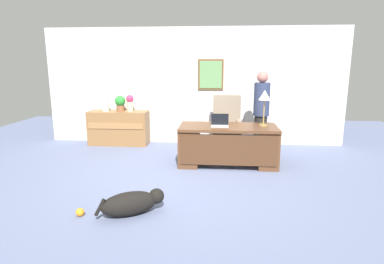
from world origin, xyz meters
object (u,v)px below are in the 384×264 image
Objects in this scene: desk_lamp at (265,98)px; vase_with_flowers at (130,102)px; armchair at (227,127)px; laptop at (220,123)px; potted_plant at (120,103)px; dog_toy_bone at (151,193)px; person_standing at (261,112)px; vase_empty at (106,105)px; dog_toy_ball at (80,212)px; dog_lying at (132,203)px; desk at (228,144)px; credenza at (119,128)px.

vase_with_flowers is at bearing 156.81° from desk_lamp.
armchair is 1.08m from laptop.
dog_toy_bone is at bearing -65.45° from potted_plant.
dog_toy_bone is at bearing -128.55° from person_standing.
vase_empty is 1.79× the size of dog_toy_bone.
person_standing is 4.06m from dog_toy_ball.
potted_plant is (-3.11, 1.23, -0.28)m from desk_lamp.
potted_plant reaches higher than dog_toy_ball.
vase_with_flowers is 2.47× the size of dog_toy_bone.
dog_lying is 0.66m from dog_toy_ball.
armchair reaches higher than dog_lying.
potted_plant is at bearing 151.42° from desk.
laptop reaches higher than credenza.
vase_empty is at bearing 114.11° from dog_lying.
person_standing is 2.61× the size of desk_lamp.
desk is at bearing -170.85° from desk_lamp.
armchair is at bearing 125.63° from desk_lamp.
laptop is (-0.15, -1.03, 0.27)m from armchair.
credenza is 3.30m from person_standing.
dog_toy_bone is (0.74, 0.72, -0.03)m from dog_toy_ball.
person_standing is (0.69, 0.77, 0.49)m from desk.
armchair reaches higher than credenza.
dog_toy_bone is (1.38, -2.88, -0.37)m from credenza.
person_standing reaches higher than vase_with_flowers.
dog_lying is at bearing -111.39° from armchair.
desk_lamp is (1.90, 2.26, 1.11)m from dog_lying.
person_standing is 4.80× the size of potted_plant.
armchair reaches higher than vase_empty.
credenza is 2.75m from laptop.
laptop is (2.36, -1.35, 0.40)m from credenza.
person_standing is at bearing 56.42° from dog_lying.
vase_empty is at bearing 170.68° from person_standing.
desk_lamp is 3.36m from potted_plant.
dog_toy_bone is (1.66, -2.88, -0.91)m from vase_empty.
armchair is at bearing -8.13° from vase_with_flowers.
dog_toy_ball is 1.03m from dog_toy_bone.
credenza is 1.14× the size of armchair.
person_standing is at bearing -9.32° from vase_empty.
desk is 2.26× the size of dog_lying.
desk_lamp is (0.66, -0.92, 0.74)m from armchair.
vase_empty is (-1.56, 3.49, 0.78)m from dog_lying.
dog_lying is 3.90m from vase_empty.
desk is at bearing -132.01° from person_standing.
person_standing reaches higher than dog_toy_bone.
desk_lamp is at bearing -21.23° from credenza.
dog_toy_ball is at bearing -129.93° from desk.
armchair is at bearing 90.22° from desk.
credenza is 3.62× the size of vase_with_flowers.
desk_lamp is (0.81, 0.11, 0.47)m from laptop.
vase_with_flowers is (-2.23, 1.34, 0.60)m from desk.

